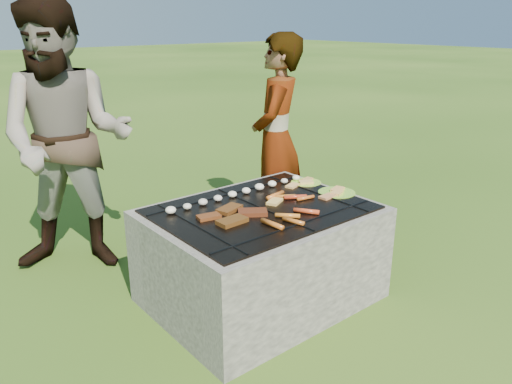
% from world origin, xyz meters
% --- Properties ---
extents(lawn, '(60.00, 60.00, 0.00)m').
position_xyz_m(lawn, '(0.00, 0.00, 0.00)').
color(lawn, '#284A12').
rests_on(lawn, ground).
extents(fire_pit, '(1.30, 1.00, 0.62)m').
position_xyz_m(fire_pit, '(0.00, 0.00, 0.28)').
color(fire_pit, '#A59C92').
rests_on(fire_pit, ground).
extents(mushrooms, '(1.06, 0.06, 0.04)m').
position_xyz_m(mushrooms, '(0.02, 0.26, 0.63)').
color(mushrooms, '#ECE2C8').
rests_on(mushrooms, fire_pit).
extents(pork_slabs, '(0.40, 0.28, 0.02)m').
position_xyz_m(pork_slabs, '(-0.21, -0.01, 0.62)').
color(pork_slabs, '#99441B').
rests_on(pork_slabs, fire_pit).
extents(sausages, '(0.52, 0.48, 0.03)m').
position_xyz_m(sausages, '(0.11, -0.12, 0.63)').
color(sausages, orange).
rests_on(sausages, fire_pit).
extents(bread_on_grate, '(0.44, 0.38, 0.02)m').
position_xyz_m(bread_on_grate, '(0.30, 0.02, 0.62)').
color(bread_on_grate, '#DFB772').
rests_on(bread_on_grate, fire_pit).
extents(plate_far, '(0.26, 0.26, 0.03)m').
position_xyz_m(plate_far, '(0.56, 0.19, 0.61)').
color(plate_far, '#D2FF3C').
rests_on(plate_far, fire_pit).
extents(plate_near, '(0.31, 0.31, 0.03)m').
position_xyz_m(plate_near, '(0.56, -0.09, 0.61)').
color(plate_near, '#C9D332').
rests_on(plate_near, fire_pit).
extents(cook, '(0.69, 0.66, 1.59)m').
position_xyz_m(cook, '(0.72, 0.68, 0.80)').
color(cook, gray).
rests_on(cook, ground).
extents(bystander, '(1.13, 1.08, 1.83)m').
position_xyz_m(bystander, '(-0.70, 1.17, 0.91)').
color(bystander, '#A7958B').
rests_on(bystander, ground).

